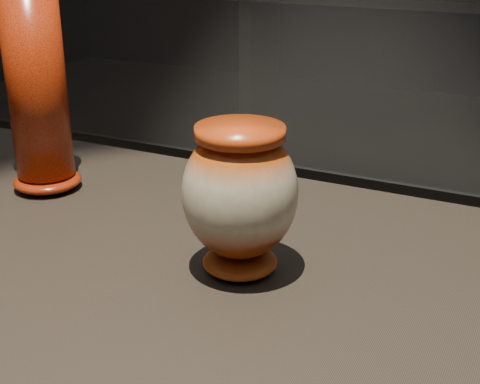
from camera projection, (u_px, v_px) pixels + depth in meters
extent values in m
cube|color=black|center=(107.00, 278.00, 0.88)|extent=(2.00, 0.80, 0.05)
ellipsoid|color=maroon|center=(240.00, 261.00, 0.85)|extent=(0.12, 0.12, 0.03)
ellipsoid|color=beige|center=(240.00, 193.00, 0.81)|extent=(0.18, 0.18, 0.17)
cylinder|color=#CF5013|center=(240.00, 132.00, 0.78)|extent=(0.13, 0.13, 0.02)
ellipsoid|color=#B9350C|center=(48.00, 180.00, 1.11)|extent=(0.12, 0.12, 0.03)
cylinder|color=#B9350C|center=(36.00, 80.00, 1.05)|extent=(0.10, 0.10, 0.31)
cube|color=black|center=(260.00, 60.00, 4.63)|extent=(0.08, 0.50, 0.85)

